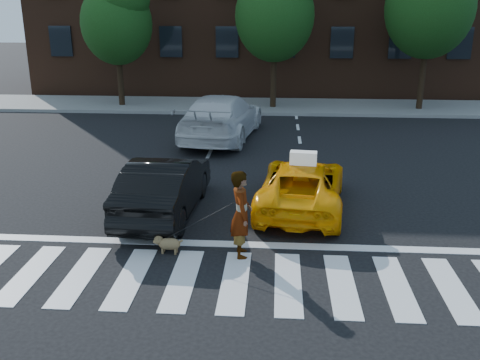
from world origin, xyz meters
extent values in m
plane|color=black|center=(0.00, 0.00, 0.00)|extent=(120.00, 120.00, 0.00)
cube|color=silver|center=(0.00, 0.00, 0.01)|extent=(13.00, 2.40, 0.01)
cube|color=silver|center=(0.00, 1.60, 0.01)|extent=(12.00, 0.30, 0.01)
cube|color=slate|center=(0.00, 17.50, 0.07)|extent=(30.00, 4.00, 0.15)
cylinder|color=black|center=(-7.00, 17.00, 1.62)|extent=(0.28, 0.28, 3.25)
ellipsoid|color=#15360E|center=(-7.00, 17.00, 4.03)|extent=(3.38, 3.38, 3.89)
sphere|color=#15360E|center=(-7.35, 17.25, 4.88)|extent=(2.34, 2.34, 2.34)
cylinder|color=black|center=(0.50, 17.00, 1.77)|extent=(0.28, 0.28, 3.55)
ellipsoid|color=#15360E|center=(0.50, 17.00, 4.40)|extent=(3.69, 3.69, 4.25)
cylinder|color=black|center=(7.50, 17.00, 1.93)|extent=(0.28, 0.28, 3.85)
ellipsoid|color=#15360E|center=(7.50, 17.00, 4.77)|extent=(4.00, 4.00, 4.60)
imported|color=#FFA405|center=(1.39, 3.92, 0.61)|extent=(2.50, 4.59, 1.22)
imported|color=black|center=(-2.00, 3.31, 0.71)|extent=(1.73, 4.41, 1.43)
imported|color=silver|center=(-1.40, 11.05, 0.85)|extent=(3.13, 6.10, 1.69)
imported|color=#999999|center=(0.04, 1.10, 0.92)|extent=(0.55, 0.74, 1.84)
ellipsoid|color=olive|center=(-1.47, 1.10, 0.21)|extent=(0.49, 0.29, 0.26)
sphere|color=olive|center=(-1.70, 1.12, 0.27)|extent=(0.21, 0.21, 0.19)
sphere|color=olive|center=(-1.78, 1.13, 0.24)|extent=(0.10, 0.10, 0.09)
cylinder|color=olive|center=(-1.24, 1.08, 0.27)|extent=(0.14, 0.05, 0.11)
sphere|color=olive|center=(-1.69, 1.18, 0.33)|extent=(0.07, 0.07, 0.07)
sphere|color=olive|center=(-1.70, 1.06, 0.33)|extent=(0.07, 0.07, 0.07)
cylinder|color=olive|center=(-1.61, 1.05, 0.06)|extent=(0.05, 0.05, 0.13)
cylinder|color=olive|center=(-1.60, 1.17, 0.06)|extent=(0.05, 0.05, 0.13)
cylinder|color=olive|center=(-1.34, 1.03, 0.06)|extent=(0.05, 0.05, 0.13)
cylinder|color=olive|center=(-1.33, 1.15, 0.06)|extent=(0.05, 0.05, 0.13)
cube|color=white|center=(1.39, 3.72, 1.38)|extent=(0.68, 0.35, 0.32)
camera|label=1|loc=(0.73, -8.94, 5.02)|focal=40.00mm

